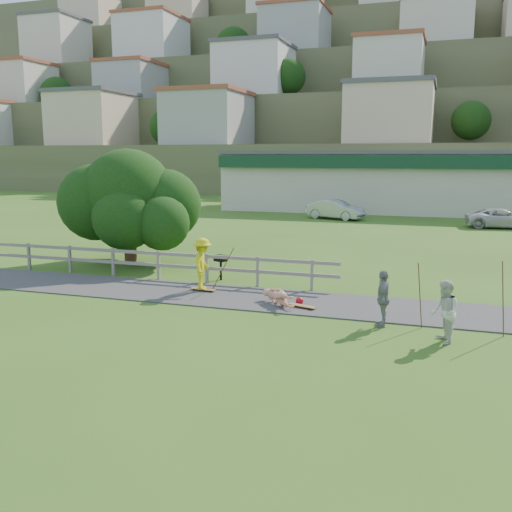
{
  "coord_description": "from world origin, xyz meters",
  "views": [
    {
      "loc": [
        6.22,
        -15.88,
        4.67
      ],
      "look_at": [
        0.35,
        2.0,
        1.36
      ],
      "focal_mm": 40.0,
      "sensor_mm": 36.0,
      "label": 1
    }
  ],
  "objects_px": {
    "spectator_a": "(445,312)",
    "car_silver": "(335,210)",
    "skater_fallen": "(278,297)",
    "spectator_b": "(383,298)",
    "skater_rider": "(203,267)",
    "car_white": "(502,218)",
    "tree": "(129,214)",
    "bbq": "(221,268)"
  },
  "relations": [
    {
      "from": "car_white",
      "to": "tree",
      "type": "bearing_deg",
      "value": 131.56
    },
    {
      "from": "spectator_a",
      "to": "car_silver",
      "type": "height_order",
      "value": "spectator_a"
    },
    {
      "from": "spectator_b",
      "to": "car_white",
      "type": "distance_m",
      "value": 25.2
    },
    {
      "from": "skater_rider",
      "to": "spectator_a",
      "type": "relative_size",
      "value": 1.11
    },
    {
      "from": "skater_fallen",
      "to": "car_silver",
      "type": "xyz_separation_m",
      "value": [
        -2.83,
        25.35,
        0.43
      ]
    },
    {
      "from": "car_silver",
      "to": "car_white",
      "type": "xyz_separation_m",
      "value": [
        11.34,
        -1.86,
        -0.09
      ]
    },
    {
      "from": "skater_rider",
      "to": "car_white",
      "type": "xyz_separation_m",
      "value": [
        11.53,
        22.5,
        -0.26
      ]
    },
    {
      "from": "spectator_b",
      "to": "spectator_a",
      "type": "bearing_deg",
      "value": 53.31
    },
    {
      "from": "skater_rider",
      "to": "bbq",
      "type": "bearing_deg",
      "value": -8.26
    },
    {
      "from": "car_white",
      "to": "bbq",
      "type": "distance_m",
      "value": 23.57
    },
    {
      "from": "spectator_a",
      "to": "car_white",
      "type": "xyz_separation_m",
      "value": [
        3.56,
        25.65,
        -0.17
      ]
    },
    {
      "from": "tree",
      "to": "car_silver",
      "type": "bearing_deg",
      "value": 75.15
    },
    {
      "from": "car_silver",
      "to": "car_white",
      "type": "distance_m",
      "value": 11.49
    },
    {
      "from": "spectator_a",
      "to": "car_silver",
      "type": "relative_size",
      "value": 0.37
    },
    {
      "from": "car_white",
      "to": "bbq",
      "type": "relative_size",
      "value": 4.76
    },
    {
      "from": "skater_rider",
      "to": "spectator_a",
      "type": "bearing_deg",
      "value": -123.36
    },
    {
      "from": "spectator_a",
      "to": "skater_fallen",
      "type": "bearing_deg",
      "value": -128.49
    },
    {
      "from": "spectator_b",
      "to": "car_white",
      "type": "height_order",
      "value": "spectator_b"
    },
    {
      "from": "car_white",
      "to": "spectator_b",
      "type": "bearing_deg",
      "value": 161.87
    },
    {
      "from": "skater_fallen",
      "to": "skater_rider",
      "type": "bearing_deg",
      "value": 116.14
    },
    {
      "from": "spectator_b",
      "to": "car_white",
      "type": "xyz_separation_m",
      "value": [
        5.18,
        24.66,
        -0.16
      ]
    },
    {
      "from": "car_silver",
      "to": "tree",
      "type": "relative_size",
      "value": 0.68
    },
    {
      "from": "bbq",
      "to": "skater_fallen",
      "type": "bearing_deg",
      "value": -21.97
    },
    {
      "from": "skater_rider",
      "to": "car_white",
      "type": "bearing_deg",
      "value": -38.91
    },
    {
      "from": "spectator_b",
      "to": "tree",
      "type": "height_order",
      "value": "tree"
    },
    {
      "from": "skater_fallen",
      "to": "bbq",
      "type": "height_order",
      "value": "bbq"
    },
    {
      "from": "spectator_a",
      "to": "spectator_b",
      "type": "relative_size",
      "value": 1.02
    },
    {
      "from": "spectator_a",
      "to": "car_white",
      "type": "relative_size",
      "value": 0.35
    },
    {
      "from": "skater_rider",
      "to": "car_silver",
      "type": "xyz_separation_m",
      "value": [
        0.18,
        24.35,
        -0.18
      ]
    },
    {
      "from": "skater_rider",
      "to": "tree",
      "type": "height_order",
      "value": "tree"
    },
    {
      "from": "spectator_a",
      "to": "bbq",
      "type": "height_order",
      "value": "spectator_a"
    },
    {
      "from": "spectator_a",
      "to": "car_silver",
      "type": "xyz_separation_m",
      "value": [
        -7.78,
        27.5,
        -0.09
      ]
    },
    {
      "from": "tree",
      "to": "skater_fallen",
      "type": "bearing_deg",
      "value": -31.45
    },
    {
      "from": "skater_fallen",
      "to": "car_silver",
      "type": "relative_size",
      "value": 0.36
    },
    {
      "from": "skater_fallen",
      "to": "car_white",
      "type": "relative_size",
      "value": 0.34
    },
    {
      "from": "tree",
      "to": "bbq",
      "type": "relative_size",
      "value": 6.65
    },
    {
      "from": "skater_fallen",
      "to": "tree",
      "type": "relative_size",
      "value": 0.25
    },
    {
      "from": "bbq",
      "to": "car_white",
      "type": "bearing_deg",
      "value": 82.14
    },
    {
      "from": "car_silver",
      "to": "car_white",
      "type": "bearing_deg",
      "value": -80.91
    },
    {
      "from": "car_silver",
      "to": "bbq",
      "type": "height_order",
      "value": "car_silver"
    },
    {
      "from": "spectator_a",
      "to": "spectator_b",
      "type": "xyz_separation_m",
      "value": [
        -1.62,
        0.98,
        -0.01
      ]
    },
    {
      "from": "skater_rider",
      "to": "car_silver",
      "type": "height_order",
      "value": "skater_rider"
    }
  ]
}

